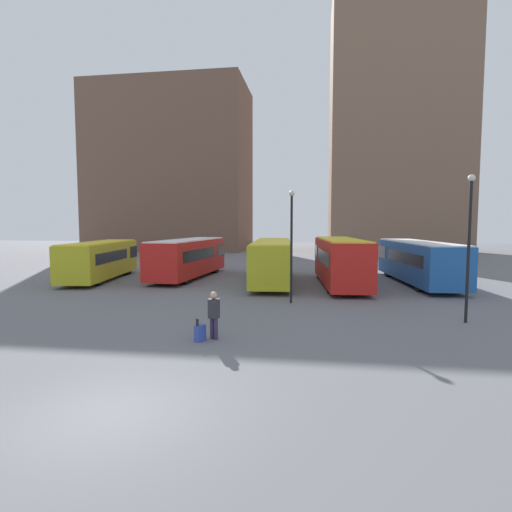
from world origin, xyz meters
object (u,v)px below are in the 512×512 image
bus_1 (189,257)px  bus_4 (417,260)px  traveler (214,311)px  suitcase (200,333)px  bus_3 (340,260)px  lamp_post_1 (291,237)px  lamp_post_0 (469,237)px  bus_2 (272,260)px  bus_0 (101,259)px

bus_1 → bus_4: bearing=-88.0°
traveler → suitcase: traveler is taller
bus_1 → bus_3: (11.02, -2.33, 0.09)m
bus_1 → lamp_post_1: (8.20, -8.66, 1.78)m
bus_4 → lamp_post_0: lamp_post_0 is taller
bus_2 → lamp_post_0: bearing=-142.5°
traveler → bus_3: bearing=3.1°
traveler → suitcase: (-0.41, -0.31, -0.71)m
bus_0 → bus_2: (12.48, 0.42, 0.09)m
bus_3 → lamp_post_1: bearing=150.9°
bus_3 → suitcase: bearing=152.6°
lamp_post_0 → lamp_post_1: bearing=157.9°
bus_2 → suitcase: (-0.93, -14.26, -1.30)m
bus_2 → bus_3: size_ratio=1.12×
bus_0 → bus_3: (17.06, -0.40, 0.17)m
lamp_post_1 → bus_1: bearing=133.5°
bus_0 → suitcase: 18.06m
bus_2 → bus_3: bearing=-104.7°
bus_0 → bus_4: bus_4 is taller
bus_1 → lamp_post_1: 12.06m
lamp_post_1 → bus_0: bearing=154.7°
bus_1 → bus_3: bus_3 is taller
lamp_post_0 → bus_3: bearing=115.9°
bus_3 → lamp_post_0: lamp_post_0 is taller
bus_3 → lamp_post_0: 10.51m
suitcase → traveler: bearing=-28.9°
bus_2 → suitcase: bus_2 is taller
bus_4 → lamp_post_0: size_ratio=1.87×
bus_1 → bus_3: bearing=-98.2°
bus_0 → suitcase: bus_0 is taller
lamp_post_0 → lamp_post_1: (-7.33, 2.98, -0.16)m
lamp_post_1 → traveler: bearing=-108.6°
traveler → lamp_post_0: 10.64m
suitcase → lamp_post_1: size_ratio=0.14×
bus_1 → traveler: bus_1 is taller
bus_0 → lamp_post_0: bearing=-122.5°
traveler → lamp_post_1: bearing=5.7°
bus_4 → lamp_post_1: lamp_post_1 is taller
lamp_post_1 → bus_2: bearing=103.9°
bus_3 → bus_2: bearing=74.7°
bus_1 → lamp_post_1: lamp_post_1 is taller
bus_0 → bus_4: size_ratio=0.86×
suitcase → lamp_post_0: size_ratio=0.13×
bus_3 → bus_4: bearing=-75.8°
bus_2 → lamp_post_1: size_ratio=1.97×
bus_4 → bus_1: bearing=82.8°
bus_1 → bus_3: 11.26m
lamp_post_0 → bus_2: bearing=131.9°
bus_0 → bus_4: (22.32, 1.44, 0.07)m
bus_1 → lamp_post_1: size_ratio=1.80×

